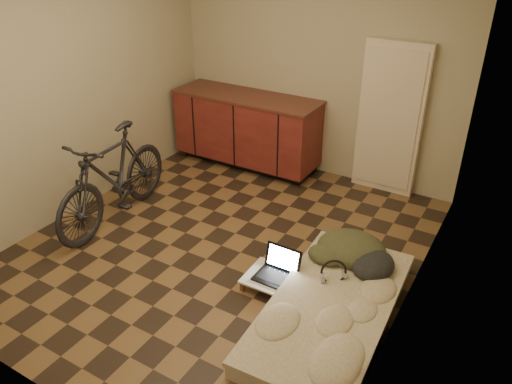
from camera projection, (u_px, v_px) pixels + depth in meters
The scene contains 10 objects.
room_shell at pixel (216, 119), 4.20m from camera, with size 3.50×4.00×2.60m.
cabinets at pixel (247, 130), 6.22m from camera, with size 1.84×0.62×0.91m.
appliance_panel at pixel (390, 119), 5.46m from camera, with size 0.70×0.10×1.70m, color beige.
bicycle at pixel (112, 173), 5.00m from camera, with size 0.49×1.68×1.09m, color black.
futon at pixel (331, 310), 3.93m from camera, with size 0.97×1.87×0.16m.
clothing_pile at pixel (357, 245), 4.33m from camera, with size 0.66×0.55×0.26m, color #363A21, non-canonical shape.
headphones at pixel (334, 271), 4.10m from camera, with size 0.24×0.22×0.16m, color black, non-canonical shape.
lap_desk at pixel (281, 281), 4.22m from camera, with size 0.63×0.41×0.10m.
laptop at pixel (278, 271), 4.24m from camera, with size 0.34×0.30×0.23m.
mouse at pixel (301, 291), 4.06m from camera, with size 0.07×0.11×0.04m, color white.
Camera 1 is at (2.32, -3.25, 2.79)m, focal length 35.00 mm.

